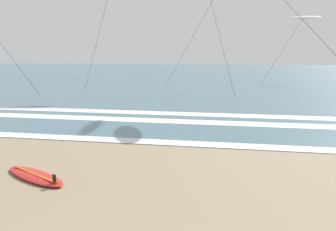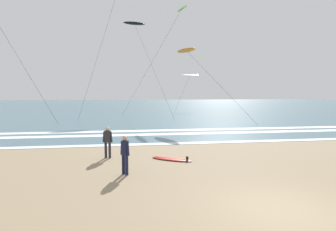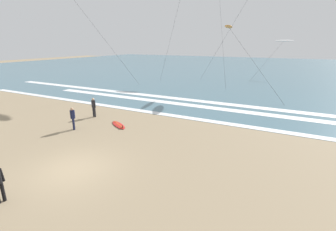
{
  "view_description": "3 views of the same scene",
  "coord_description": "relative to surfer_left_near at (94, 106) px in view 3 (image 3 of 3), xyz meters",
  "views": [
    {
      "loc": [
        2.58,
        -1.62,
        2.71
      ],
      "look_at": [
        0.14,
        9.29,
        1.0
      ],
      "focal_mm": 43.61,
      "sensor_mm": 36.0,
      "label": 1
    },
    {
      "loc": [
        -4.25,
        -6.98,
        3.39
      ],
      "look_at": [
        -1.96,
        8.82,
        1.97
      ],
      "focal_mm": 29.36,
      "sensor_mm": 36.0,
      "label": 2
    },
    {
      "loc": [
        8.87,
        -7.09,
        5.88
      ],
      "look_at": [
        0.99,
        8.06,
        0.71
      ],
      "focal_mm": 25.8,
      "sensor_mm": 36.0,
      "label": 3
    }
  ],
  "objects": [
    {
      "name": "ground_plane",
      "position": [
        5.31,
        -7.01,
        -0.96
      ],
      "size": [
        160.0,
        160.0,
        0.0
      ],
      "primitive_type": "plane",
      "color": "#937F60"
    },
    {
      "name": "ocean_surface",
      "position": [
        5.31,
        47.87,
        -0.95
      ],
      "size": [
        140.0,
        90.0,
        0.01
      ],
      "primitive_type": "cube",
      "color": "#476B7A",
      "rests_on": "ground"
    },
    {
      "name": "wave_foam_shoreline",
      "position": [
        7.0,
        3.27,
        -0.94
      ],
      "size": [
        52.94,
        0.73,
        0.01
      ],
      "primitive_type": "cube",
      "color": "white",
      "rests_on": "ocean_surface"
    },
    {
      "name": "wave_foam_mid_break",
      "position": [
        6.84,
        7.18,
        -0.94
      ],
      "size": [
        37.36,
        1.08,
        0.01
      ],
      "primitive_type": "cube",
      "color": "white",
      "rests_on": "ocean_surface"
    },
    {
      "name": "wave_foam_outer_break",
      "position": [
        5.92,
        9.25,
        -0.94
      ],
      "size": [
        57.58,
        1.1,
        0.01
      ],
      "primitive_type": "cube",
      "color": "white",
      "rests_on": "ocean_surface"
    },
    {
      "name": "surfer_left_near",
      "position": [
        0.0,
        0.0,
        0.0
      ],
      "size": [
        0.52,
        0.32,
        1.6
      ],
      "color": "#232328",
      "rests_on": "ground"
    },
    {
      "name": "surfer_mid_group",
      "position": [
        0.9,
        -2.94,
        0.0
      ],
      "size": [
        0.41,
        0.43,
        1.6
      ],
      "color": "#141938",
      "rests_on": "ground"
    },
    {
      "name": "surfboard_right_spare",
      "position": [
        3.15,
        -0.83,
        -0.91
      ],
      "size": [
        2.1,
        1.61,
        0.25
      ],
      "color": "red",
      "rests_on": "ground"
    },
    {
      "name": "kite_orange_high_left",
      "position": [
        7.06,
        14.13,
        6.57
      ],
      "size": [
        7.71,
        4.37,
        7.79
      ],
      "color": "orange",
      "rests_on": "ground"
    },
    {
      "name": "kite_white_distant_high",
      "position": [
        11.87,
        33.9,
        5.2
      ],
      "size": [
        5.62,
        7.8,
        6.41
      ],
      "color": "white",
      "rests_on": "ground"
    }
  ]
}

